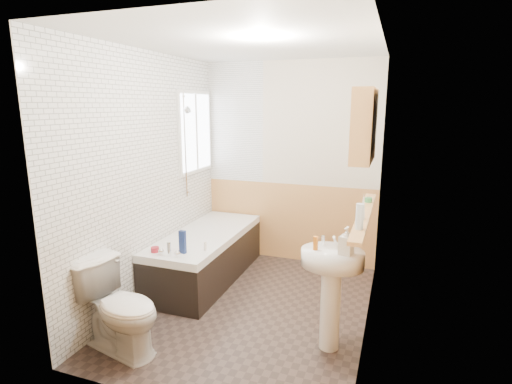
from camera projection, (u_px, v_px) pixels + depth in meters
floor at (251, 308)px, 3.97m from camera, size 2.80×2.80×0.00m
ceiling at (250, 43)px, 3.44m from camera, size 2.80×2.80×0.00m
wall_back at (290, 164)px, 5.00m from camera, size 2.20×0.02×2.50m
wall_front at (169, 228)px, 2.41m from camera, size 2.20×0.02×2.50m
wall_left at (149, 178)px, 4.07m from camera, size 0.02×2.80×2.50m
wall_right at (375, 194)px, 3.34m from camera, size 0.02×2.80×2.50m
wainscot_right at (367, 276)px, 3.51m from camera, size 0.01×2.80×1.00m
wainscot_front at (176, 338)px, 2.59m from camera, size 2.20×0.01×1.00m
wainscot_back at (288, 222)px, 5.14m from camera, size 2.20×0.01×1.00m
tile_cladding_left at (151, 178)px, 4.06m from camera, size 0.01×2.80×2.50m
tile_return_back at (235, 123)px, 5.11m from camera, size 0.75×0.01×1.50m
window at (196, 132)px, 4.84m from camera, size 0.03×0.79×0.99m
bathtub at (206, 254)px, 4.60m from camera, size 0.70×1.74×0.69m
shower_riser at (186, 137)px, 4.57m from camera, size 0.10×0.08×1.20m
toilet at (120, 308)px, 3.22m from camera, size 0.84×0.59×0.74m
sink at (332, 279)px, 3.20m from camera, size 0.50×0.40×0.97m
pine_shelf at (364, 215)px, 3.36m from camera, size 0.10×1.57×0.03m
medicine_cabinet at (364, 125)px, 3.02m from camera, size 0.15×0.61×0.55m
foam_can at (360, 217)px, 2.90m from camera, size 0.08×0.08×0.19m
green_bottle at (363, 206)px, 3.16m from camera, size 0.05×0.05×0.21m
black_jar at (368, 200)px, 3.73m from camera, size 0.08×0.08×0.04m
soap_bottle at (346, 248)px, 3.05m from camera, size 0.15×0.24×0.10m
clear_bottle at (316, 243)px, 3.14m from camera, size 0.05×0.05×0.11m
blue_gel at (183, 242)px, 3.89m from camera, size 0.07×0.05×0.23m
cream_jar at (155, 250)px, 3.94m from camera, size 0.09×0.09×0.05m
orange_bottle at (205, 246)px, 3.97m from camera, size 0.03×0.03×0.09m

